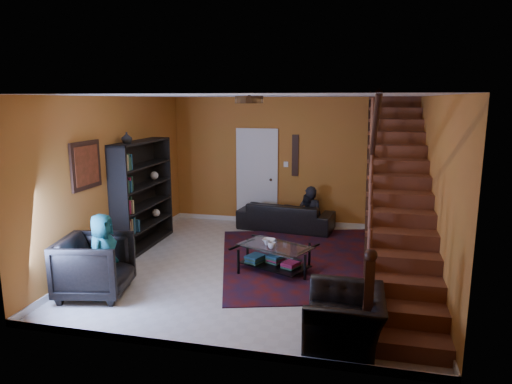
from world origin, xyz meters
TOP-DOWN VIEW (x-y plane):
  - floor at (0.00, 0.00)m, footprint 5.50×5.50m
  - room at (-1.33, 1.33)m, footprint 5.50×5.50m
  - staircase at (2.12, -0.00)m, footprint 0.95×5.02m
  - bookshelf at (-2.40, 0.60)m, footprint 0.35×1.80m
  - door at (-0.70, 2.73)m, footprint 0.82×0.05m
  - framed_picture at (-2.57, -0.90)m, footprint 0.04×0.74m
  - wall_hanging at (0.15, 2.73)m, footprint 0.14×0.03m
  - ceiling_fixture at (0.00, -0.80)m, footprint 0.40×0.40m
  - rug at (0.83, 0.50)m, footprint 4.02×4.32m
  - sofa at (0.03, 2.30)m, footprint 2.09×1.04m
  - armchair_left at (-2.05, -1.64)m, footprint 1.10×1.08m
  - armchair_right at (1.45, -2.25)m, footprint 0.88×1.00m
  - person_adult_a at (0.55, 2.35)m, footprint 0.55×0.40m
  - person_adult_b at (0.48, 2.35)m, footprint 0.61×0.48m
  - person_child at (-1.95, -1.58)m, footprint 0.43×0.61m
  - coffee_table at (0.26, -0.16)m, footprint 1.29×1.06m
  - cup_a at (0.24, -0.31)m, footprint 0.17×0.17m
  - cup_b at (0.12, -0.14)m, footprint 0.10×0.10m
  - bowl at (0.13, 0.00)m, footprint 0.23×0.23m
  - vase at (-2.41, 0.10)m, footprint 0.18×0.18m
  - popcorn_bucket at (-2.10, -0.83)m, footprint 0.17×0.17m

SIDE VIEW (x-z plane):
  - floor at x=0.00m, z-range 0.00..0.00m
  - rug at x=0.83m, z-range 0.00..0.02m
  - room at x=-1.33m, z-range -2.70..2.80m
  - popcorn_bucket at x=-2.10m, z-range 0.02..0.18m
  - person_adult_b at x=0.48m, z-range -0.45..0.79m
  - coffee_table at x=0.26m, z-range 0.03..0.46m
  - person_adult_a at x=0.55m, z-range -0.45..0.96m
  - sofa at x=0.03m, z-range 0.00..0.59m
  - armchair_right at x=1.45m, z-range 0.00..0.64m
  - armchair_left at x=-2.05m, z-range 0.00..0.86m
  - bowl at x=0.13m, z-range 0.43..0.48m
  - cup_b at x=0.12m, z-range 0.43..0.52m
  - cup_a at x=0.24m, z-range 0.43..0.53m
  - person_child at x=-1.95m, z-range 0.00..1.18m
  - bookshelf at x=-2.40m, z-range -0.04..1.96m
  - door at x=-0.70m, z-range 0.00..2.05m
  - staircase at x=2.12m, z-range -0.19..2.99m
  - wall_hanging at x=0.15m, z-range 1.10..2.00m
  - framed_picture at x=-2.57m, z-range 1.38..2.12m
  - vase at x=-2.41m, z-range 2.00..2.19m
  - ceiling_fixture at x=0.00m, z-range 2.69..2.79m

